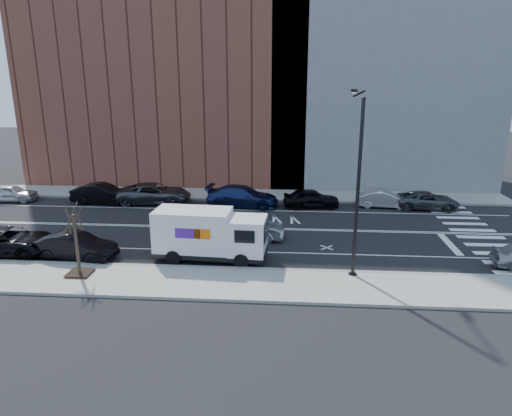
# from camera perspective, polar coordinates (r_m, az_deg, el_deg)

# --- Properties ---
(ground) EXTENTS (120.00, 120.00, 0.00)m
(ground) POSITION_cam_1_polar(r_m,az_deg,el_deg) (31.11, -2.71, -2.50)
(ground) COLOR black
(ground) RESTS_ON ground
(sidewalk_near) EXTENTS (44.00, 3.60, 0.15)m
(sidewalk_near) POSITION_cam_1_polar(r_m,az_deg,el_deg) (23.00, -5.36, -9.33)
(sidewalk_near) COLOR gray
(sidewalk_near) RESTS_ON ground
(sidewalk_far) EXTENTS (44.00, 3.60, 0.15)m
(sidewalk_far) POSITION_cam_1_polar(r_m,az_deg,el_deg) (39.48, -1.19, 1.68)
(sidewalk_far) COLOR gray
(sidewalk_far) RESTS_ON ground
(curb_near) EXTENTS (44.00, 0.25, 0.17)m
(curb_near) POSITION_cam_1_polar(r_m,az_deg,el_deg) (24.61, -4.67, -7.51)
(curb_near) COLOR gray
(curb_near) RESTS_ON ground
(curb_far) EXTENTS (44.00, 0.25, 0.17)m
(curb_far) POSITION_cam_1_polar(r_m,az_deg,el_deg) (37.74, -1.45, 1.01)
(curb_far) COLOR gray
(curb_far) RESTS_ON ground
(crosswalk) EXTENTS (3.00, 14.00, 0.01)m
(crosswalk) POSITION_cam_1_polar(r_m,az_deg,el_deg) (33.27, 25.85, -2.90)
(crosswalk) COLOR white
(crosswalk) RESTS_ON ground
(road_markings) EXTENTS (40.00, 8.60, 0.01)m
(road_markings) POSITION_cam_1_polar(r_m,az_deg,el_deg) (31.11, -2.71, -2.49)
(road_markings) COLOR white
(road_markings) RESTS_ON ground
(bldg_brick) EXTENTS (26.00, 10.00, 22.00)m
(bldg_brick) POSITION_cam_1_polar(r_m,az_deg,el_deg) (46.35, -10.80, 17.19)
(bldg_brick) COLOR brown
(bldg_brick) RESTS_ON ground
(bldg_concrete) EXTENTS (20.00, 10.00, 26.00)m
(bldg_concrete) POSITION_cam_1_polar(r_m,az_deg,el_deg) (45.73, 15.67, 19.43)
(bldg_concrete) COLOR slate
(bldg_concrete) RESTS_ON ground
(streetlight) EXTENTS (0.44, 4.02, 9.34)m
(streetlight) POSITION_cam_1_polar(r_m,az_deg,el_deg) (23.11, 12.52, 3.62)
(streetlight) COLOR black
(streetlight) RESTS_ON ground
(street_tree) EXTENTS (1.20, 1.20, 3.75)m
(street_tree) POSITION_cam_1_polar(r_m,az_deg,el_deg) (24.90, -21.45, -4.95)
(street_tree) COLOR black
(street_tree) RESTS_ON ground
(fedex_van) EXTENTS (6.40, 2.54, 2.87)m
(fedex_van) POSITION_cam_1_polar(r_m,az_deg,el_deg) (25.48, -5.87, -3.26)
(fedex_van) COLOR black
(fedex_van) RESTS_ON ground
(far_parked_a) EXTENTS (4.28, 2.00, 1.42)m
(far_parked_a) POSITION_cam_1_polar(r_m,az_deg,el_deg) (42.62, -28.32, 1.68)
(far_parked_a) COLOR silver
(far_parked_a) RESTS_ON ground
(far_parked_b) EXTENTS (5.04, 2.12, 1.62)m
(far_parked_b) POSITION_cam_1_polar(r_m,az_deg,el_deg) (38.83, -18.63, 1.69)
(far_parked_b) COLOR black
(far_parked_b) RESTS_ON ground
(far_parked_c) EXTENTS (6.06, 3.19, 1.62)m
(far_parked_c) POSITION_cam_1_polar(r_m,az_deg,el_deg) (37.82, -12.58, 1.79)
(far_parked_c) COLOR #44454B
(far_parked_c) RESTS_ON ground
(far_parked_d) EXTENTS (5.85, 2.83, 1.64)m
(far_parked_d) POSITION_cam_1_polar(r_m,az_deg,el_deg) (36.03, -1.70, 1.49)
(far_parked_d) COLOR navy
(far_parked_d) RESTS_ON ground
(far_parked_e) EXTENTS (4.50, 2.12, 1.49)m
(far_parked_e) POSITION_cam_1_polar(r_m,az_deg,el_deg) (35.99, 6.91, 1.23)
(far_parked_e) COLOR black
(far_parked_e) RESTS_ON ground
(far_parked_f) EXTENTS (4.22, 1.80, 1.35)m
(far_parked_f) POSITION_cam_1_polar(r_m,az_deg,el_deg) (37.12, 15.66, 1.09)
(far_parked_f) COLOR silver
(far_parked_f) RESTS_ON ground
(far_parked_g) EXTENTS (4.91, 2.49, 1.33)m
(far_parked_g) POSITION_cam_1_polar(r_m,az_deg,el_deg) (37.81, 20.63, 0.90)
(far_parked_g) COLOR #44454A
(far_parked_g) RESTS_ON ground
(driving_sedan) EXTENTS (4.45, 1.82, 1.43)m
(driving_sedan) POSITION_cam_1_polar(r_m,az_deg,el_deg) (28.86, -0.82, -2.49)
(driving_sedan) COLOR #A5A4A9
(driving_sedan) RESTS_ON ground
(near_parked_rear_a) EXTENTS (4.68, 2.14, 1.49)m
(near_parked_rear_a) POSITION_cam_1_polar(r_m,az_deg,el_deg) (27.61, -21.56, -4.48)
(near_parked_rear_a) COLOR black
(near_parked_rear_a) RESTS_ON ground
(near_parked_rear_b) EXTENTS (5.72, 2.79, 1.56)m
(near_parked_rear_b) POSITION_cam_1_polar(r_m,az_deg,el_deg) (30.03, -28.69, -3.67)
(near_parked_rear_b) COLOR black
(near_parked_rear_b) RESTS_ON ground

